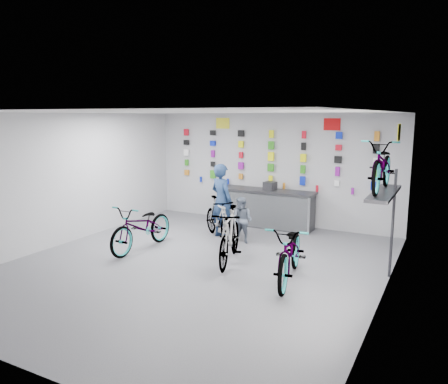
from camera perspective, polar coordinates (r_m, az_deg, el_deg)
The scene contains 21 objects.
floor at distance 8.79m, azimuth -3.77°, elevation -9.58°, with size 8.00×8.00×0.00m, color #4F4F54.
ceiling at distance 8.29m, azimuth -4.01°, elevation 10.36°, with size 8.00×8.00×0.00m, color white.
wall_back at distance 11.96m, azimuth 6.25°, elevation 3.00°, with size 7.00×7.00×0.00m, color #B7B7BA.
wall_front at distance 5.52m, azimuth -26.42°, elevation -6.24°, with size 7.00×7.00×0.00m, color #B7B7BA.
wall_left at distance 10.66m, azimuth -20.11°, elevation 1.60°, with size 8.00×8.00×0.00m, color #B7B7BA.
wall_right at distance 7.24m, azimuth 20.42°, elevation -2.14°, with size 8.00×8.00×0.00m, color #B7B7BA.
counter at distance 11.71m, azimuth 5.32°, elevation -2.16°, with size 2.70×0.66×1.00m.
merch_wall at distance 11.84m, azimuth 6.42°, elevation 4.41°, with size 5.56×0.08×1.57m.
wall_bracket at distance 8.44m, azimuth 20.34°, elevation -0.73°, with size 0.39×1.90×2.00m.
sign_left at distance 12.49m, azimuth -0.16°, elevation 8.97°, with size 0.42×0.02×0.30m, color yellow.
sign_right at distance 11.37m, azimuth 13.93°, elevation 8.58°, with size 0.42×0.02×0.30m, color red.
sign_side at distance 8.30m, azimuth 21.89°, elevation 7.26°, with size 0.02×0.40×0.30m, color yellow.
bike_left at distance 9.81m, azimuth -10.64°, elevation -4.47°, with size 0.69×1.99×1.04m, color gray.
bike_center at distance 8.78m, azimuth 0.75°, elevation -5.73°, with size 0.53×1.87×1.13m, color gray.
bike_right at distance 7.94m, azimuth 8.73°, elevation -7.74°, with size 0.72×2.07×1.09m, color gray.
bike_service at distance 10.50m, azimuth -0.76°, elevation -3.44°, with size 0.48×1.68×1.01m, color gray.
bike_wall at distance 8.37m, azimuth 20.06°, elevation 3.28°, with size 0.63×1.80×0.95m, color gray.
clerk at distance 10.54m, azimuth -0.33°, elevation -1.17°, with size 0.66×0.43×1.81m, color navy.
customer at distance 10.16m, azimuth 2.37°, elevation -3.70°, with size 0.52×0.41×1.08m, color slate.
spare_wheel at distance 11.87m, azimuth -0.20°, elevation -2.78°, with size 0.70×0.37×0.66m.
register at distance 11.55m, azimuth 6.03°, elevation 0.80°, with size 0.28×0.30×0.22m, color black.
Camera 1 is at (4.37, -7.04, 2.94)m, focal length 35.00 mm.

